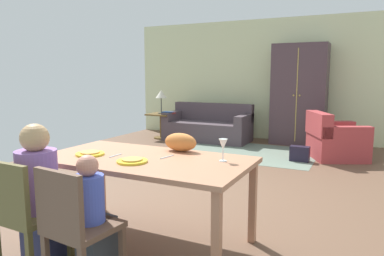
{
  "coord_description": "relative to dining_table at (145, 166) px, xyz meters",
  "views": [
    {
      "loc": [
        1.93,
        -3.96,
        1.46
      ],
      "look_at": [
        0.09,
        -0.23,
        0.85
      ],
      "focal_mm": 33.79,
      "sensor_mm": 36.0,
      "label": 1
    }
  ],
  "objects": [
    {
      "name": "armoire",
      "position": [
        0.36,
        5.27,
        0.36
      ],
      "size": [
        1.1,
        0.59,
        2.1
      ],
      "color": "#47333A",
      "rests_on": "ground_plane"
    },
    {
      "name": "cat",
      "position": [
        0.15,
        0.37,
        0.16
      ],
      "size": [
        0.32,
        0.17,
        0.17
      ],
      "primitive_type": "ellipsoid",
      "rotation": [
        0.0,
        0.0,
        -0.02
      ],
      "color": "#CF7838",
      "rests_on": "dining_table"
    },
    {
      "name": "dining_chair_man",
      "position": [
        -0.5,
        -0.83,
        -0.2
      ],
      "size": [
        0.44,
        0.44,
        0.87
      ],
      "color": "brown",
      "rests_on": "ground_plane"
    },
    {
      "name": "book_upper",
      "position": [
        -2.41,
        4.56,
        -0.07
      ],
      "size": [
        0.22,
        0.16,
        0.03
      ],
      "primitive_type": "cube",
      "color": "navy",
      "rests_on": "book_lower"
    },
    {
      "name": "area_rug",
      "position": [
        -0.37,
        3.99,
        -0.69
      ],
      "size": [
        2.6,
        1.8,
        0.01
      ],
      "primitive_type": "cube",
      "color": "slate",
      "rests_on": "ground_plane"
    },
    {
      "name": "back_wall",
      "position": [
        -0.23,
        5.66,
        0.66
      ],
      "size": [
        6.94,
        0.1,
        2.7
      ],
      "primitive_type": "cube",
      "color": "beige",
      "rests_on": "ground_plane"
    },
    {
      "name": "couch",
      "position": [
        -1.53,
        4.85,
        -0.39
      ],
      "size": [
        1.89,
        0.86,
        0.82
      ],
      "color": "#4A3D44",
      "rests_on": "ground_plane"
    },
    {
      "name": "armchair",
      "position": [
        1.19,
        4.16,
        -0.37
      ],
      "size": [
        1.15,
        1.14,
        0.82
      ],
      "color": "#A9393B",
      "rests_on": "ground_plane"
    },
    {
      "name": "wine_glass",
      "position": [
        0.65,
        0.18,
        0.2
      ],
      "size": [
        0.07,
        0.07,
        0.19
      ],
      "color": "silver",
      "rests_on": "dining_table"
    },
    {
      "name": "knife",
      "position": [
        0.16,
        0.1,
        0.07
      ],
      "size": [
        0.04,
        0.17,
        0.01
      ],
      "primitive_type": "cube",
      "rotation": [
        0.0,
        0.0,
        -0.18
      ],
      "color": "silver",
      "rests_on": "dining_table"
    },
    {
      "name": "plate_near_child",
      "position": [
        0.0,
        -0.18,
        0.08
      ],
      "size": [
        0.25,
        0.25,
        0.02
      ],
      "primitive_type": "cylinder",
      "color": "yellow",
      "rests_on": "dining_table"
    },
    {
      "name": "side_table",
      "position": [
        -2.59,
        4.59,
        -0.31
      ],
      "size": [
        0.56,
        0.56,
        0.58
      ],
      "color": "brown",
      "rests_on": "ground_plane"
    },
    {
      "name": "table_lamp",
      "position": [
        -2.59,
        4.59,
        0.32
      ],
      "size": [
        0.26,
        0.26,
        0.54
      ],
      "color": "#41423C",
      "rests_on": "side_table"
    },
    {
      "name": "person_child",
      "position": [
        0.0,
        -0.66,
        -0.26
      ],
      "size": [
        0.22,
        0.3,
        0.92
      ],
      "color": "#363B40",
      "rests_on": "ground_plane"
    },
    {
      "name": "person_man",
      "position": [
        -0.49,
        -0.66,
        -0.18
      ],
      "size": [
        0.3,
        0.4,
        1.11
      ],
      "color": "navy",
      "rests_on": "ground_plane"
    },
    {
      "name": "book_lower",
      "position": [
        -2.39,
        4.63,
        -0.1
      ],
      "size": [
        0.22,
        0.16,
        0.03
      ],
      "primitive_type": "cube",
      "color": "maroon",
      "rests_on": "side_table"
    },
    {
      "name": "plate_near_man",
      "position": [
        -0.49,
        -0.12,
        0.08
      ],
      "size": [
        0.25,
        0.25,
        0.02
      ],
      "primitive_type": "cylinder",
      "color": "yellow",
      "rests_on": "dining_table"
    },
    {
      "name": "pizza_near_child",
      "position": [
        0.0,
        -0.18,
        0.09
      ],
      "size": [
        0.17,
        0.17,
        0.01
      ],
      "primitive_type": "cylinder",
      "color": "gold",
      "rests_on": "plate_near_child"
    },
    {
      "name": "dining_chair_child",
      "position": [
        -0.01,
        -0.83,
        -0.2
      ],
      "size": [
        0.46,
        0.46,
        0.87
      ],
      "color": "brown",
      "rests_on": "ground_plane"
    },
    {
      "name": "dining_table",
      "position": [
        0.0,
        0.0,
        0.0
      ],
      "size": [
        1.8,
        0.95,
        0.76
      ],
      "color": "#B07656",
      "rests_on": "ground_plane"
    },
    {
      "name": "pizza_near_man",
      "position": [
        -0.49,
        -0.12,
        0.09
      ],
      "size": [
        0.17,
        0.17,
        0.01
      ],
      "primitive_type": "cylinder",
      "color": "gold",
      "rests_on": "plate_near_man"
    },
    {
      "name": "ground_plane",
      "position": [
        -0.23,
        2.22,
        -0.7
      ],
      "size": [
        6.94,
        6.78,
        0.02
      ],
      "primitive_type": "cube",
      "color": "brown"
    },
    {
      "name": "fork",
      "position": [
        -0.27,
        -0.05,
        0.07
      ],
      "size": [
        0.02,
        0.15,
        0.01
      ],
      "primitive_type": "cube",
      "rotation": [
        0.0,
        0.0,
        -0.03
      ],
      "color": "silver",
      "rests_on": "dining_table"
    },
    {
      "name": "handbag",
      "position": [
        0.69,
        3.69,
        -0.56
      ],
      "size": [
        0.32,
        0.16,
        0.26
      ],
      "primitive_type": "cube",
      "color": "black",
      "rests_on": "ground_plane"
    }
  ]
}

